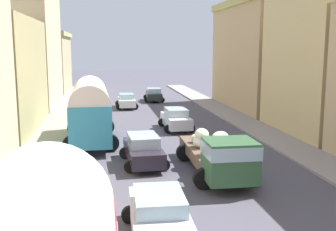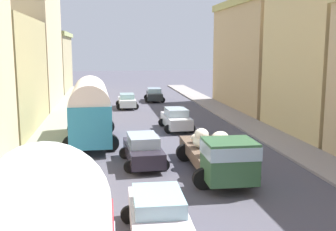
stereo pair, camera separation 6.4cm
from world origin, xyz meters
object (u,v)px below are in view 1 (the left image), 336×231
(car_4, at_px, (126,101))
(car_0, at_px, (176,119))
(car_3, at_px, (143,150))
(car_2, at_px, (159,216))
(parked_bus_1, at_px, (90,108))
(cargo_truck_0, at_px, (218,154))
(car_1, at_px, (154,95))

(car_4, bearing_deg, car_0, -75.41)
(car_3, distance_m, car_4, 19.91)
(car_0, height_order, car_2, car_0)
(car_2, bearing_deg, car_0, 78.11)
(parked_bus_1, distance_m, cargo_truck_0, 10.10)
(parked_bus_1, relative_size, car_1, 1.95)
(car_2, bearing_deg, car_1, 83.20)
(parked_bus_1, height_order, cargo_truck_0, parked_bus_1)
(parked_bus_1, distance_m, car_3, 6.23)
(cargo_truck_0, relative_size, car_4, 1.83)
(car_0, height_order, car_3, car_0)
(car_1, distance_m, car_2, 33.10)
(cargo_truck_0, bearing_deg, car_1, 89.11)
(parked_bus_1, bearing_deg, car_2, -79.88)
(parked_bus_1, xyz_separation_m, car_0, (6.01, 3.23, -1.41))
(cargo_truck_0, distance_m, car_1, 27.28)
(parked_bus_1, xyz_separation_m, car_3, (2.77, -5.40, -1.41))
(parked_bus_1, height_order, car_0, parked_bus_1)
(cargo_truck_0, relative_size, car_2, 1.78)
(cargo_truck_0, height_order, car_1, cargo_truck_0)
(car_1, relative_size, car_4, 1.04)
(car_3, bearing_deg, cargo_truck_0, -40.35)
(parked_bus_1, xyz_separation_m, car_2, (2.45, -13.70, -1.42))
(parked_bus_1, bearing_deg, car_1, 71.64)
(cargo_truck_0, xyz_separation_m, car_0, (0.07, 11.33, -0.36))
(car_1, xyz_separation_m, car_3, (-3.60, -24.58, 0.03))
(car_3, bearing_deg, car_1, 81.67)
(car_4, bearing_deg, car_3, -90.89)
(cargo_truck_0, relative_size, car_1, 1.75)
(car_1, distance_m, car_3, 24.84)
(cargo_truck_0, distance_m, car_3, 4.18)
(car_0, relative_size, car_2, 1.01)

